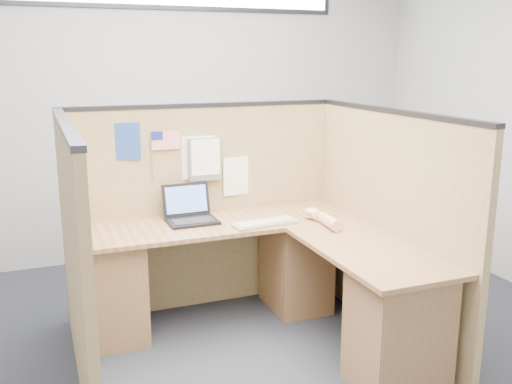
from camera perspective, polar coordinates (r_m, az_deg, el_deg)
name	(u,v)px	position (r m, az deg, el deg)	size (l,w,h in m)	color
floor	(254,364)	(3.68, -0.22, -16.78)	(5.00, 5.00, 0.00)	black
wall_back	(166,107)	(5.37, -9.01, 8.36)	(5.00, 5.00, 0.00)	#A5A8AA
cubicle_partitions	(230,226)	(3.75, -2.58, -3.44)	(2.06, 1.83, 1.53)	olive
l_desk	(264,284)	(3.81, 0.82, -9.14)	(1.95, 1.75, 0.73)	brown
laptop	(190,212)	(4.03, -6.63, -2.00)	(0.34, 0.33, 0.25)	black
keyboard	(265,223)	(3.89, 0.93, -3.14)	(0.47, 0.20, 0.03)	gray
mouse	(312,215)	(4.07, 5.63, -2.33)	(0.12, 0.07, 0.05)	silver
hand_forearm	(323,218)	(3.95, 6.76, -2.62)	(0.12, 0.42, 0.09)	tan
blue_poster	(126,142)	(4.03, -12.87, 4.94)	(0.19, 0.00, 0.26)	navy
american_flag	(162,142)	(4.06, -9.34, 4.94)	(0.21, 0.01, 0.35)	olive
file_holder	(205,159)	(4.14, -5.14, 3.30)	(0.24, 0.05, 0.31)	slate
paper_left	(198,158)	(4.15, -5.78, 3.45)	(0.25, 0.00, 0.31)	white
paper_right	(237,176)	(4.27, -1.87, 1.61)	(0.23, 0.00, 0.29)	white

